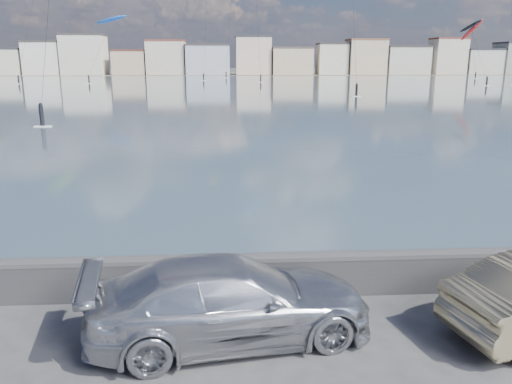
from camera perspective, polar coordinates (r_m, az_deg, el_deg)
ground at (r=9.74m, az=-4.71°, el=-18.98°), size 700.00×700.00×0.00m
bay_water at (r=99.73m, az=-3.69°, el=11.72°), size 500.00×177.00×0.00m
far_shore_strip at (r=208.16m, az=-3.63°, el=13.34°), size 500.00×60.00×0.00m
seawall at (r=11.82m, az=-4.52°, el=-9.31°), size 400.00×0.36×1.08m
far_buildings at (r=194.09m, az=-3.27°, el=15.02°), size 240.79×13.26×14.60m
car_silver at (r=10.10m, az=-2.91°, el=-12.22°), size 5.94×3.17×1.64m
kitesurfer_4 at (r=138.15m, az=-16.24°, el=18.32°), size 9.25×15.24×16.60m
kitesurfer_13 at (r=131.89m, az=23.35°, el=16.89°), size 3.53×16.21×14.90m
kitesurfer_16 at (r=174.01m, az=23.45°, el=16.58°), size 5.02×14.32×18.02m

